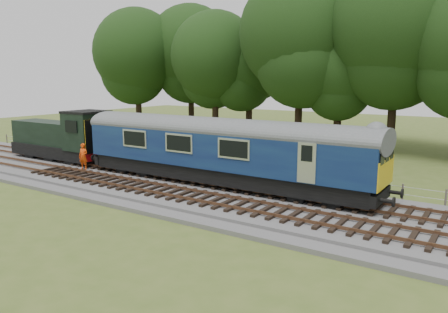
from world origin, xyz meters
The scene contains 9 objects.
ground centered at (0.00, 0.00, 0.00)m, with size 120.00×120.00×0.00m, color #495E22.
ballast centered at (0.00, 0.00, 0.17)m, with size 70.00×7.00×0.35m, color #4C4C4F.
track_north centered at (0.00, 1.40, 0.42)m, with size 67.20×2.40×0.21m.
track_south centered at (0.00, -1.60, 0.42)m, with size 67.20×2.40×0.21m.
fence centered at (0.00, 4.50, 0.00)m, with size 64.00×0.12×1.00m, color #6B6054, non-canonical shape.
tree_line centered at (0.00, 22.00, 0.00)m, with size 70.00×8.00×18.00m, color black, non-canonical shape.
dmu_railcar centered at (-5.21, 1.40, 2.61)m, with size 18.05×2.86×3.88m.
shunter_loco centered at (-19.14, 1.40, 1.97)m, with size 8.92×2.60×3.38m.
worker centered at (-15.09, -0.11, 1.22)m, with size 0.64×0.42×1.74m, color #FF4C0D.
Camera 1 is at (8.28, -18.66, 6.34)m, focal length 35.00 mm.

